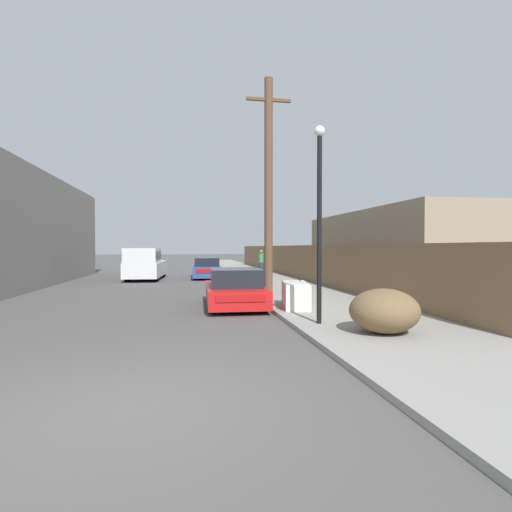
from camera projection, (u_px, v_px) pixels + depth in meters
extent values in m
plane|color=#4F4C49|center=(132.00, 411.00, 4.81)|extent=(220.00, 220.00, 0.00)
cube|color=gray|center=(251.00, 274.00, 28.86)|extent=(4.20, 63.00, 0.12)
cube|color=silver|center=(296.00, 295.00, 12.26)|extent=(1.01, 1.83, 0.75)
cube|color=white|center=(296.00, 283.00, 12.25)|extent=(0.97, 1.76, 0.03)
cube|color=#333335|center=(300.00, 281.00, 12.79)|extent=(0.06, 0.20, 0.02)
cube|color=gray|center=(295.00, 282.00, 12.53)|extent=(0.75, 0.19, 0.01)
cube|color=gray|center=(296.00, 283.00, 11.99)|extent=(0.75, 0.19, 0.01)
cube|color=red|center=(234.00, 294.00, 13.35)|extent=(1.98, 4.23, 0.57)
cube|color=black|center=(235.00, 277.00, 12.97)|extent=(1.65, 2.05, 0.57)
cube|color=#B21414|center=(241.00, 299.00, 11.27)|extent=(1.44, 0.08, 0.20)
cylinder|color=black|center=(209.00, 293.00, 14.52)|extent=(0.22, 0.62, 0.62)
cylinder|color=black|center=(253.00, 292.00, 14.75)|extent=(0.22, 0.62, 0.62)
cylinder|color=black|center=(212.00, 303.00, 11.96)|extent=(0.22, 0.62, 0.62)
cylinder|color=black|center=(264.00, 302.00, 12.19)|extent=(0.22, 0.62, 0.62)
cube|color=#2D478C|center=(206.00, 271.00, 25.66)|extent=(1.85, 4.59, 0.66)
cube|color=black|center=(206.00, 262.00, 25.47)|extent=(1.56, 2.58, 0.52)
cube|color=#B21414|center=(208.00, 271.00, 23.39)|extent=(1.37, 0.06, 0.23)
cylinder|color=black|center=(194.00, 272.00, 26.94)|extent=(0.21, 0.61, 0.61)
cylinder|color=black|center=(217.00, 272.00, 27.18)|extent=(0.21, 0.61, 0.61)
cylinder|color=black|center=(195.00, 275.00, 24.15)|extent=(0.21, 0.61, 0.61)
cylinder|color=black|center=(220.00, 275.00, 24.38)|extent=(0.21, 0.61, 0.61)
cube|color=silver|center=(147.00, 269.00, 24.66)|extent=(2.25, 5.60, 0.87)
cube|color=silver|center=(142.00, 255.00, 23.14)|extent=(1.96, 2.58, 0.85)
cube|color=black|center=(142.00, 255.00, 23.14)|extent=(1.99, 2.53, 0.47)
cylinder|color=black|center=(156.00, 274.00, 23.07)|extent=(0.31, 0.84, 0.83)
cylinder|color=black|center=(128.00, 274.00, 22.88)|extent=(0.31, 0.84, 0.83)
cylinder|color=black|center=(163.00, 271.00, 26.45)|extent=(0.31, 0.84, 0.83)
cylinder|color=black|center=(138.00, 271.00, 26.26)|extent=(0.31, 0.84, 0.83)
cylinder|color=brown|center=(269.00, 186.00, 15.91)|extent=(0.33, 0.33, 8.57)
cube|color=brown|center=(269.00, 100.00, 15.83)|extent=(1.80, 0.12, 0.12)
cylinder|color=black|center=(319.00, 230.00, 9.67)|extent=(0.12, 0.12, 4.53)
sphere|color=white|center=(320.00, 131.00, 9.62)|extent=(0.26, 0.26, 0.26)
ellipsoid|color=brown|center=(384.00, 311.00, 8.63)|extent=(1.50, 1.47, 0.96)
cube|color=brown|center=(287.00, 260.00, 26.34)|extent=(0.08, 37.61, 1.97)
cube|color=gray|center=(399.00, 247.00, 23.14)|extent=(6.00, 14.14, 3.98)
cylinder|color=#282D42|center=(261.00, 269.00, 27.22)|extent=(0.28, 0.28, 0.81)
cylinder|color=#337F4C|center=(261.00, 258.00, 27.20)|extent=(0.34, 0.34, 0.64)
sphere|color=#8C664C|center=(261.00, 252.00, 27.19)|extent=(0.24, 0.24, 0.24)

